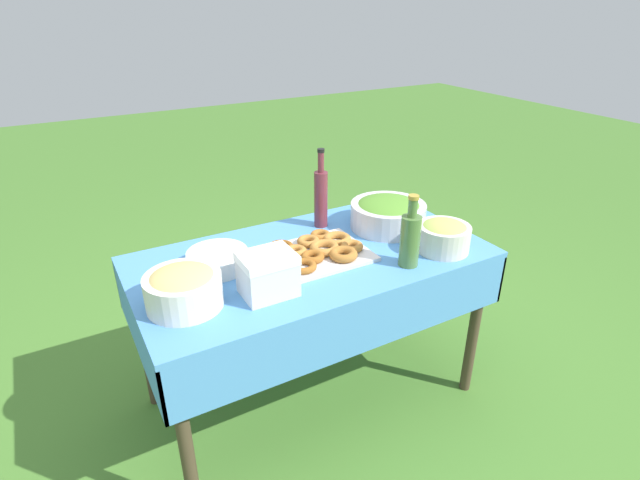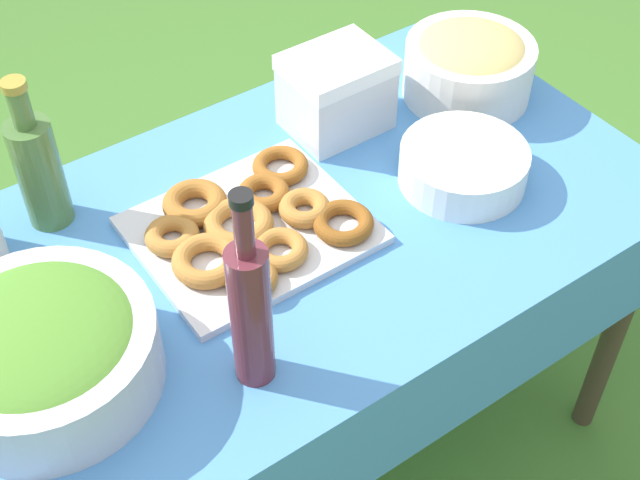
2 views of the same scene
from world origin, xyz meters
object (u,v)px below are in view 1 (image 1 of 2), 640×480
Objects in this scene: salad_bowl at (388,213)px; plate_stack at (218,260)px; pasta_bowl at (183,287)px; fruit_bowl at (444,235)px; cooler_box at (268,274)px; olive_oil_bottle at (410,238)px; wine_bottle at (321,197)px; donut_platter at (320,250)px.

plate_stack is (-0.81, 0.01, -0.04)m from salad_bowl.
pasta_bowl reaches higher than salad_bowl.
fruit_bowl is 0.78m from cooler_box.
salad_bowl is at bearing 66.75° from olive_oil_bottle.
wine_bottle is at bearing 124.79° from fruit_bowl.
donut_platter is 1.07× the size of wine_bottle.
fruit_bowl is at bearing -19.86° from plate_stack.
cooler_box is at bearing -160.27° from salad_bowl.
salad_bowl is 0.37m from olive_oil_bottle.
fruit_bowl is 1.15× the size of cooler_box.
cooler_box is (0.28, -0.07, 0.01)m from pasta_bowl.
plate_stack is 0.76m from olive_oil_bottle.
pasta_bowl is 1.20× the size of fruit_bowl.
olive_oil_bottle is at bearing -27.44° from plate_stack.
plate_stack is at bearing 109.38° from cooler_box.
salad_bowl reaches higher than plate_stack.
wine_bottle reaches higher than cooler_box.
pasta_bowl is 0.28m from plate_stack.
plate_stack is 1.24× the size of cooler_box.
plate_stack is 0.65× the size of wine_bottle.
wine_bottle is 0.63m from cooler_box.
pasta_bowl is at bearing -154.50° from wine_bottle.
donut_platter is 0.42m from plate_stack.
plate_stack is at bearing 152.56° from olive_oil_bottle.
salad_bowl reaches higher than donut_platter.
plate_stack is (0.19, 0.20, -0.04)m from pasta_bowl.
salad_bowl is 0.76m from cooler_box.
wine_bottle is at bearing 42.83° from cooler_box.
salad_bowl is at bearing -32.26° from wine_bottle.
donut_platter is 1.64× the size of plate_stack.
pasta_bowl is at bearing -169.39° from salad_bowl.
plate_stack is at bearing 179.03° from salad_bowl.
pasta_bowl is at bearing 170.33° from olive_oil_bottle.
pasta_bowl is 0.82m from wine_bottle.
plate_stack is at bearing 165.34° from donut_platter.
olive_oil_bottle is at bearing -42.22° from donut_platter.
olive_oil_bottle reaches higher than salad_bowl.
salad_bowl is 0.81m from plate_stack.
cooler_box is (0.10, -0.27, 0.04)m from plate_stack.
donut_platter is at bearing 9.23° from pasta_bowl.
fruit_bowl is (0.88, -0.32, 0.03)m from plate_stack.
donut_platter is at bearing -14.66° from plate_stack.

